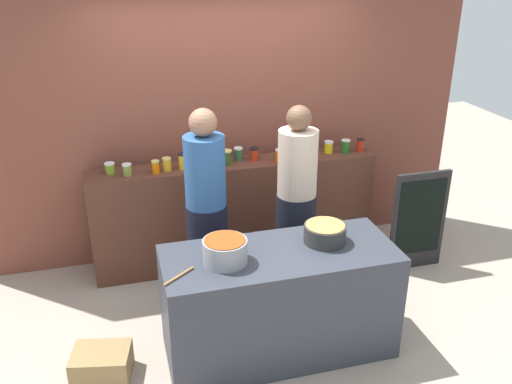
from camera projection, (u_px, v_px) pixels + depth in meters
The scene contains 27 objects.
ground at pixel (267, 325), 4.53m from camera, with size 12.00×12.00×0.00m, color #A19081.
storefront_wall at pixel (225, 104), 5.21m from camera, with size 4.80×0.12×3.00m, color brown.
display_shelf at pixel (235, 213), 5.30m from camera, with size 2.70×0.36×1.03m, color #4F2C20.
prep_table at pixel (279, 302), 4.10m from camera, with size 1.70×0.70×0.85m, color #30343E.
preserve_jar_0 at pixel (110, 168), 4.83m from camera, with size 0.09×0.09×0.10m.
preserve_jar_1 at pixel (127, 170), 4.78m from camera, with size 0.08×0.08×0.11m.
preserve_jar_2 at pixel (156, 167), 4.82m from camera, with size 0.07×0.07×0.12m.
preserve_jar_3 at pixel (167, 164), 4.89m from camera, with size 0.08×0.08×0.12m.
preserve_jar_4 at pixel (183, 161), 4.92m from camera, with size 0.09×0.09×0.15m.
preserve_jar_5 at pixel (198, 162), 4.93m from camera, with size 0.08×0.08×0.12m.
preserve_jar_6 at pixel (210, 157), 5.05m from camera, with size 0.08×0.08×0.13m.
preserve_jar_7 at pixel (227, 157), 5.01m from camera, with size 0.09×0.09×0.14m.
preserve_jar_8 at pixel (238, 154), 5.13m from camera, with size 0.08×0.08×0.12m.
preserve_jar_9 at pixel (254, 154), 5.13m from camera, with size 0.09×0.09×0.12m.
preserve_jar_10 at pixel (279, 155), 5.11m from camera, with size 0.08×0.08×0.11m.
preserve_jar_11 at pixel (294, 153), 5.15m from camera, with size 0.08×0.08×0.11m.
preserve_jar_12 at pixel (307, 151), 5.17m from camera, with size 0.09×0.09×0.14m.
preserve_jar_13 at pixel (329, 147), 5.32m from camera, with size 0.09×0.09×0.12m.
preserve_jar_14 at pixel (346, 146), 5.33m from camera, with size 0.09×0.09×0.13m.
preserve_jar_15 at pixel (360, 145), 5.37m from camera, with size 0.08×0.08×0.12m.
cooking_pot_left at pixel (225, 251), 3.77m from camera, with size 0.31×0.31×0.17m.
cooking_pot_center at pixel (325, 233), 4.04m from camera, with size 0.31×0.31×0.14m.
wooden_spoon at pixel (179, 276), 3.62m from camera, with size 0.02×0.02×0.27m, color #9E703D.
cook_with_tongs at pixel (207, 221), 4.50m from camera, with size 0.34×0.34×1.75m.
cook_in_cap at pixel (296, 210), 4.74m from camera, with size 0.35×0.35×1.70m.
bread_crate at pixel (102, 364), 3.94m from camera, with size 0.41×0.30×0.22m, color olive.
chalkboard_sign at pixel (419, 221), 5.17m from camera, with size 0.55×0.05×0.99m.
Camera 1 is at (-1.08, -3.55, 2.83)m, focal length 38.50 mm.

